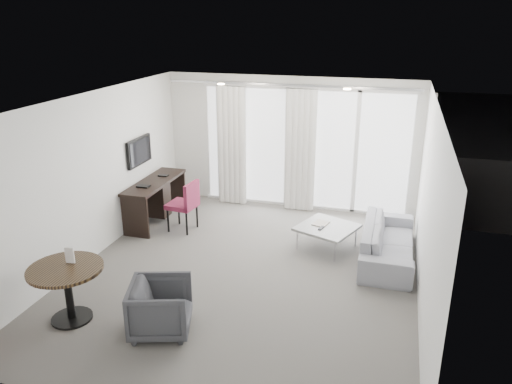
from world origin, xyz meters
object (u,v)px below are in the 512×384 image
(round_table, at_px, (69,294))
(desk, at_px, (156,201))
(rattan_chair_b, at_px, (371,177))
(sofa, at_px, (388,242))
(desk_chair, at_px, (182,206))
(coffee_table, at_px, (327,237))
(rattan_chair_a, at_px, (334,164))
(tub_armchair, at_px, (161,308))

(round_table, bearing_deg, desk, 97.62)
(round_table, bearing_deg, rattan_chair_b, 60.15)
(sofa, distance_m, rattan_chair_b, 3.01)
(desk, relative_size, sofa, 0.84)
(desk_chair, height_order, coffee_table, desk_chair)
(coffee_table, relative_size, rattan_chair_a, 1.12)
(desk, distance_m, rattan_chair_b, 4.58)
(tub_armchair, bearing_deg, round_table, 76.44)
(coffee_table, bearing_deg, rattan_chair_b, 79.73)
(desk_chair, bearing_deg, rattan_chair_b, 48.06)
(coffee_table, relative_size, sofa, 0.43)
(sofa, height_order, rattan_chair_a, rattan_chair_a)
(round_table, xyz_separation_m, sofa, (3.82, 2.86, -0.08))
(desk_chair, distance_m, sofa, 3.61)
(desk, relative_size, desk_chair, 1.81)
(round_table, distance_m, rattan_chair_a, 7.09)
(desk_chair, bearing_deg, rattan_chair_a, 64.47)
(desk, bearing_deg, rattan_chair_b, 34.24)
(desk, distance_m, rattan_chair_a, 4.45)
(tub_armchair, distance_m, rattan_chair_a, 6.67)
(desk, height_order, tub_armchair, desk)
(round_table, height_order, tub_armchair, round_table)
(desk, distance_m, coffee_table, 3.29)
(coffee_table, relative_size, rattan_chair_b, 1.09)
(tub_armchair, bearing_deg, sofa, -60.82)
(coffee_table, bearing_deg, tub_armchair, -119.00)
(coffee_table, height_order, rattan_chair_a, rattan_chair_a)
(desk_chair, distance_m, rattan_chair_a, 4.28)
(coffee_table, bearing_deg, desk, 175.09)
(round_table, relative_size, rattan_chair_b, 1.18)
(desk, xyz_separation_m, tub_armchair, (1.67, -3.17, -0.06))
(sofa, distance_m, rattan_chair_a, 4.03)
(sofa, relative_size, rattan_chair_a, 2.61)
(rattan_chair_b, bearing_deg, desk_chair, -142.80)
(desk, bearing_deg, tub_armchair, -62.26)
(round_table, height_order, rattan_chair_b, rattan_chair_b)
(desk_chair, xyz_separation_m, tub_armchair, (1.02, -2.92, -0.13))
(round_table, bearing_deg, coffee_table, 46.45)
(tub_armchair, relative_size, rattan_chair_a, 0.95)
(desk, bearing_deg, desk_chair, -21.27)
(tub_armchair, height_order, rattan_chair_a, rattan_chair_a)
(desk, relative_size, coffee_table, 1.95)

